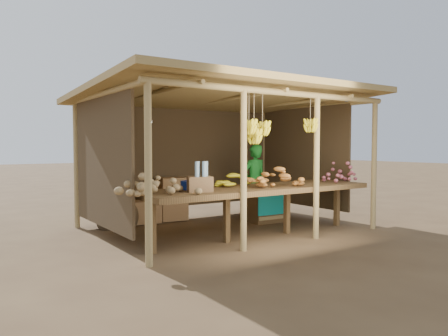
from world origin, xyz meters
TOP-DOWN VIEW (x-y plane):
  - ground at (0.00, 0.00)m, footprint 60.00×60.00m
  - stall_structure at (-0.00, 0.06)m, footprint 4.70×3.50m
  - counter at (0.00, -0.95)m, footprint 3.90×1.05m
  - potato_heap at (-1.83, -1.13)m, footprint 1.05×0.71m
  - sweet_potato_heap at (0.16, -1.09)m, footprint 1.00×0.68m
  - onion_heap at (1.77, -1.03)m, footprint 0.74×0.46m
  - banana_pile at (-0.21, -0.65)m, footprint 0.68×0.47m
  - tomato_basin at (-1.05, -0.72)m, footprint 0.36×0.36m
  - bottle_box at (-1.13, -1.06)m, footprint 0.41×0.37m
  - vendor at (0.96, 0.37)m, footprint 0.54×0.36m
  - tarp_crate at (0.97, 0.11)m, footprint 0.70×0.61m
  - carton_stack at (-0.59, 1.16)m, footprint 1.12×0.48m
  - burlap_sacks at (-1.53, 1.06)m, footprint 0.76×0.40m

SIDE VIEW (x-z plane):
  - ground at x=0.00m, z-range 0.00..0.00m
  - burlap_sacks at x=-1.53m, z-range -0.03..0.50m
  - tarp_crate at x=0.97m, z-range -0.07..0.73m
  - carton_stack at x=-0.59m, z-range -0.05..0.76m
  - vendor at x=0.96m, z-range 0.00..1.46m
  - counter at x=0.00m, z-range 0.34..1.14m
  - tomato_basin at x=-1.05m, z-range 0.78..0.97m
  - bottle_box at x=-1.13m, z-range 0.75..1.17m
  - banana_pile at x=-0.21m, z-range 0.80..1.15m
  - onion_heap at x=1.77m, z-range 0.80..1.15m
  - sweet_potato_heap at x=0.16m, z-range 0.80..1.16m
  - potato_heap at x=-1.83m, z-range 0.80..1.17m
  - stall_structure at x=0.00m, z-range 0.71..3.14m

